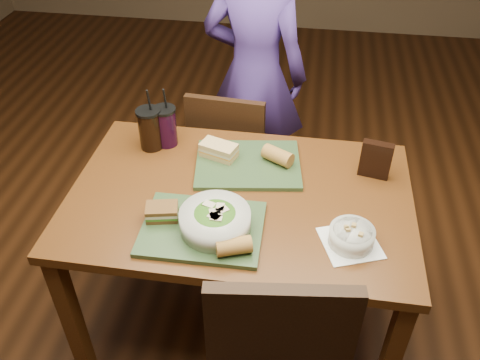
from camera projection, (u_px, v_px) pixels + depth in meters
name	position (u px, v px, depth m)	size (l,w,h in m)	color
ground	(240.00, 315.00, 2.40)	(6.00, 6.00, 0.00)	#381C0B
dining_table	(240.00, 212.00, 1.99)	(1.30, 0.85, 0.75)	#532C10
chair_far	(229.00, 156.00, 2.58)	(0.40, 0.40, 0.86)	black
diner	(255.00, 75.00, 2.66)	(0.56, 0.37, 1.52)	#462D7D
tray_near	(202.00, 229.00, 1.77)	(0.42, 0.32, 0.02)	#2E4425
tray_far	(248.00, 164.00, 2.06)	(0.42, 0.32, 0.02)	#2E4425
salad_bowl	(215.00, 219.00, 1.74)	(0.25, 0.25, 0.08)	silver
soup_bowl	(352.00, 236.00, 1.71)	(0.24, 0.24, 0.07)	white
sandwich_near	(162.00, 212.00, 1.79)	(0.12, 0.10, 0.05)	#593819
sandwich_far	(219.00, 150.00, 2.07)	(0.16, 0.12, 0.06)	tan
baguette_near	(234.00, 246.00, 1.65)	(0.06, 0.06, 0.12)	#AD7533
baguette_far	(278.00, 156.00, 2.04)	(0.06, 0.06, 0.12)	#AD7533
cup_cola	(150.00, 129.00, 2.12)	(0.10, 0.10, 0.28)	black
cup_berry	(166.00, 126.00, 2.14)	(0.10, 0.10, 0.27)	black
chip_bag	(376.00, 160.00, 1.97)	(0.12, 0.04, 0.16)	black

